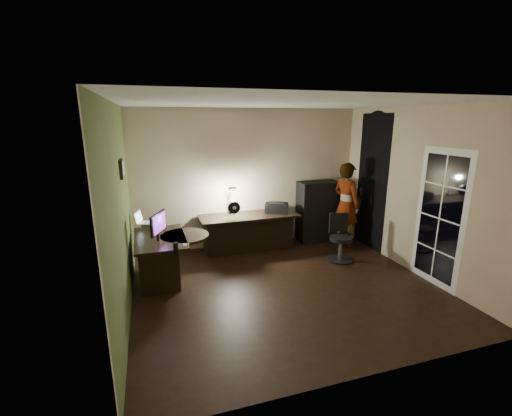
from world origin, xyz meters
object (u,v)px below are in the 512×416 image
object	(u,v)px
desk_right	(249,233)
person	(346,205)
cabinet	(318,211)
desk_left	(161,259)
monitor	(157,231)
office_chair	(341,238)

from	to	relation	value
desk_right	person	xyz separation A→B (m)	(1.92, -0.29, 0.49)
desk_right	cabinet	world-z (taller)	cabinet
desk_left	cabinet	distance (m)	3.37
desk_right	person	size ratio (longest dim) A/B	1.13
person	monitor	bearing A→B (deg)	82.39
desk_left	person	size ratio (longest dim) A/B	0.73
person	desk_right	bearing A→B (deg)	63.46
monitor	desk_right	bearing A→B (deg)	54.07
cabinet	office_chair	size ratio (longest dim) A/B	1.49
desk_right	person	bearing A→B (deg)	-9.10
monitor	person	size ratio (longest dim) A/B	0.29
cabinet	person	bearing A→B (deg)	-49.39
monitor	desk_left	bearing A→B (deg)	102.65
person	cabinet	bearing A→B (deg)	23.05
desk_left	cabinet	xyz separation A→B (m)	(3.22, 0.96, 0.27)
desk_right	office_chair	bearing A→B (deg)	-34.52
office_chair	person	bearing A→B (deg)	67.50
monitor	cabinet	bearing A→B (deg)	43.71
desk_left	monitor	bearing A→B (deg)	-103.38
desk_right	monitor	distance (m)	2.02
office_chair	monitor	bearing A→B (deg)	-167.24
cabinet	monitor	size ratio (longest dim) A/B	2.55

